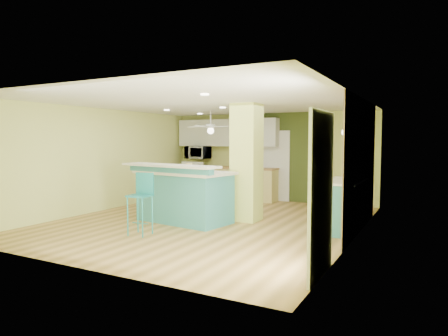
{
  "coord_description": "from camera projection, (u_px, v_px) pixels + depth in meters",
  "views": [
    {
      "loc": [
        4.22,
        -7.25,
        1.73
      ],
      "look_at": [
        0.15,
        0.4,
        1.12
      ],
      "focal_mm": 32.0,
      "sensor_mm": 36.0,
      "label": 1
    }
  ],
  "objects": [
    {
      "name": "floor",
      "position": [
        209.0,
        222.0,
        8.48
      ],
      "size": [
        6.0,
        7.0,
        0.01
      ],
      "primitive_type": "cube",
      "color": "olive",
      "rests_on": "ground"
    },
    {
      "name": "ceiling",
      "position": [
        209.0,
        103.0,
        8.31
      ],
      "size": [
        6.0,
        7.0,
        0.01
      ],
      "primitive_type": "cube",
      "color": "white",
      "rests_on": "wall_back"
    },
    {
      "name": "wall_back",
      "position": [
        270.0,
        157.0,
        11.48
      ],
      "size": [
        6.0,
        0.01,
        2.5
      ],
      "primitive_type": "cube",
      "color": "#DDE67B",
      "rests_on": "floor"
    },
    {
      "name": "wall_front",
      "position": [
        76.0,
        176.0,
        5.31
      ],
      "size": [
        6.0,
        0.01,
        2.5
      ],
      "primitive_type": "cube",
      "color": "#DDE67B",
      "rests_on": "floor"
    },
    {
      "name": "wall_left",
      "position": [
        103.0,
        160.0,
        9.8
      ],
      "size": [
        0.01,
        7.0,
        2.5
      ],
      "primitive_type": "cube",
      "color": "#DDE67B",
      "rests_on": "floor"
    },
    {
      "name": "wall_right",
      "position": [
        357.0,
        168.0,
        6.99
      ],
      "size": [
        0.01,
        7.0,
        2.5
      ],
      "primitive_type": "cube",
      "color": "#DDE67B",
      "rests_on": "floor"
    },
    {
      "name": "wood_panel",
      "position": [
        361.0,
        166.0,
        7.53
      ],
      "size": [
        0.02,
        3.4,
        2.5
      ],
      "primitive_type": "cube",
      "color": "#84684B",
      "rests_on": "floor"
    },
    {
      "name": "olive_accent",
      "position": [
        276.0,
        157.0,
        11.38
      ],
      "size": [
        2.2,
        0.02,
        2.5
      ],
      "primitive_type": "cube",
      "color": "#3E4E1F",
      "rests_on": "floor"
    },
    {
      "name": "interior_door",
      "position": [
        276.0,
        166.0,
        11.37
      ],
      "size": [
        0.82,
        0.05,
        2.0
      ],
      "primitive_type": "cube",
      "color": "white",
      "rests_on": "floor"
    },
    {
      "name": "french_door",
      "position": [
        321.0,
        194.0,
        4.99
      ],
      "size": [
        0.04,
        1.08,
        2.1
      ],
      "primitive_type": "cube",
      "color": "silver",
      "rests_on": "floor"
    },
    {
      "name": "column",
      "position": [
        247.0,
        163.0,
        8.53
      ],
      "size": [
        0.55,
        0.55,
        2.5
      ],
      "primitive_type": "cube",
      "color": "#D7E56A",
      "rests_on": "floor"
    },
    {
      "name": "kitchen_run",
      "position": [
        225.0,
        182.0,
        11.88
      ],
      "size": [
        3.25,
        0.63,
        0.94
      ],
      "color": "#E2D176",
      "rests_on": "floor"
    },
    {
      "name": "stove",
      "position": [
        198.0,
        181.0,
        12.32
      ],
      "size": [
        0.76,
        0.66,
        1.08
      ],
      "color": "silver",
      "rests_on": "floor"
    },
    {
      "name": "upper_cabinets",
      "position": [
        227.0,
        133.0,
        11.88
      ],
      "size": [
        3.2,
        0.34,
        0.8
      ],
      "primitive_type": "cube",
      "color": "silver",
      "rests_on": "wall_back"
    },
    {
      "name": "microwave",
      "position": [
        198.0,
        153.0,
        12.26
      ],
      "size": [
        0.7,
        0.48,
        0.39
      ],
      "primitive_type": "imported",
      "color": "white",
      "rests_on": "wall_back"
    },
    {
      "name": "ceiling_fan",
      "position": [
        211.0,
        127.0,
        10.62
      ],
      "size": [
        1.41,
        1.41,
        0.61
      ],
      "color": "white",
      "rests_on": "ceiling"
    },
    {
      "name": "pendant_lamp",
      "position": [
        345.0,
        132.0,
        7.77
      ],
      "size": [
        0.14,
        0.14,
        0.69
      ],
      "color": "white",
      "rests_on": "ceiling"
    },
    {
      "name": "wall_decor",
      "position": [
        362.0,
        149.0,
        7.69
      ],
      "size": [
        0.03,
        0.9,
        0.7
      ],
      "primitive_type": "cube",
      "color": "brown",
      "rests_on": "wood_panel"
    },
    {
      "name": "peninsula",
      "position": [
        184.0,
        195.0,
        8.43
      ],
      "size": [
        2.37,
        1.53,
        1.24
      ],
      "rotation": [
        0.0,
        0.0,
        -0.14
      ],
      "color": "teal",
      "rests_on": "floor"
    },
    {
      "name": "bar_stool",
      "position": [
        142.0,
        193.0,
        7.3
      ],
      "size": [
        0.41,
        0.41,
        1.13
      ],
      "rotation": [
        0.0,
        0.0,
        0.1
      ],
      "color": "teal",
      "rests_on": "floor"
    },
    {
      "name": "side_counter",
      "position": [
        344.0,
        205.0,
        7.65
      ],
      "size": [
        0.64,
        1.51,
        0.97
      ],
      "color": "teal",
      "rests_on": "floor"
    },
    {
      "name": "fruit_bowl",
      "position": [
        237.0,
        166.0,
        11.66
      ],
      "size": [
        0.34,
        0.34,
        0.07
      ],
      "primitive_type": "imported",
      "rotation": [
        0.0,
        0.0,
        0.29
      ],
      "color": "#351F15",
      "rests_on": "kitchen_run"
    },
    {
      "name": "canister",
      "position": [
        189.0,
        167.0,
        8.35
      ],
      "size": [
        0.14,
        0.14,
        0.17
      ],
      "primitive_type": "cylinder",
      "color": "gold",
      "rests_on": "peninsula"
    }
  ]
}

